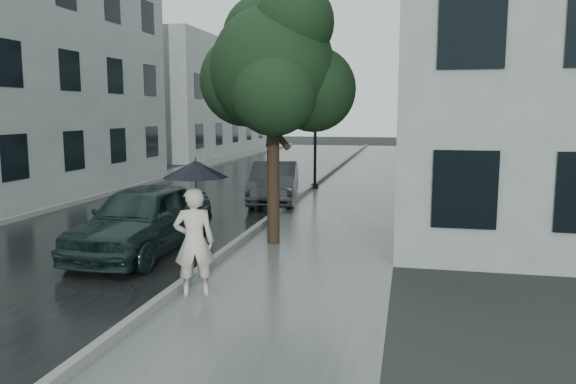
% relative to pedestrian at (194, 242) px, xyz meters
% --- Properties ---
extents(ground, '(120.00, 120.00, 0.00)m').
position_rel_pedestrian_xyz_m(ground, '(1.20, 1.00, -0.92)').
color(ground, black).
rests_on(ground, ground).
extents(sidewalk, '(3.50, 60.00, 0.01)m').
position_rel_pedestrian_xyz_m(sidewalk, '(1.45, 13.00, -0.92)').
color(sidewalk, slate).
rests_on(sidewalk, ground).
extents(kerb_near, '(0.15, 60.00, 0.15)m').
position_rel_pedestrian_xyz_m(kerb_near, '(-0.38, 13.00, -0.85)').
color(kerb_near, slate).
rests_on(kerb_near, ground).
extents(asphalt_road, '(6.85, 60.00, 0.00)m').
position_rel_pedestrian_xyz_m(asphalt_road, '(-3.88, 13.00, -0.92)').
color(asphalt_road, black).
rests_on(asphalt_road, ground).
extents(kerb_far, '(0.15, 60.00, 0.15)m').
position_rel_pedestrian_xyz_m(kerb_far, '(-7.37, 13.00, -0.85)').
color(kerb_far, slate).
rests_on(kerb_far, ground).
extents(sidewalk_far, '(1.70, 60.00, 0.01)m').
position_rel_pedestrian_xyz_m(sidewalk_far, '(-8.30, 13.00, -0.92)').
color(sidewalk_far, '#4C5451').
rests_on(sidewalk_far, ground).
extents(building_near, '(7.02, 36.00, 9.00)m').
position_rel_pedestrian_xyz_m(building_near, '(6.67, 20.50, 3.58)').
color(building_near, '#94A29C').
rests_on(building_near, ground).
extents(building_far_b, '(7.02, 18.00, 8.00)m').
position_rel_pedestrian_xyz_m(building_far_b, '(-12.57, 31.00, 3.08)').
color(building_far_b, '#94A29C').
rests_on(building_far_b, ground).
extents(pedestrian, '(0.78, 0.64, 1.83)m').
position_rel_pedestrian_xyz_m(pedestrian, '(0.00, 0.00, 0.00)').
color(pedestrian, beige).
rests_on(pedestrian, sidewalk).
extents(umbrella, '(1.12, 1.12, 1.39)m').
position_rel_pedestrian_xyz_m(umbrella, '(0.04, 0.04, 1.21)').
color(umbrella, black).
rests_on(umbrella, ground).
extents(street_tree, '(3.71, 3.37, 5.87)m').
position_rel_pedestrian_xyz_m(street_tree, '(0.37, 4.11, 3.13)').
color(street_tree, '#332619').
rests_on(street_tree, ground).
extents(lamp_post, '(0.84, 0.42, 5.56)m').
position_rel_pedestrian_xyz_m(lamp_post, '(-0.39, 13.57, 2.24)').
color(lamp_post, black).
rests_on(lamp_post, ground).
extents(car_near, '(1.91, 4.49, 1.51)m').
position_rel_pedestrian_xyz_m(car_near, '(-2.17, 2.47, -0.16)').
color(car_near, black).
rests_on(car_near, ground).
extents(car_far, '(2.09, 4.38, 1.38)m').
position_rel_pedestrian_xyz_m(car_far, '(-1.00, 9.78, -0.23)').
color(car_far, '#232628').
rests_on(car_far, ground).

